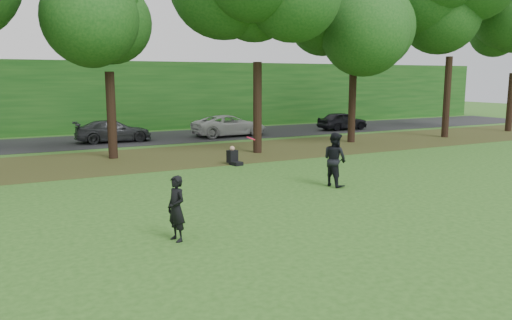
{
  "coord_description": "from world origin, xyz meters",
  "views": [
    {
      "loc": [
        -7.83,
        -10.3,
        3.85
      ],
      "look_at": [
        -0.75,
        3.32,
        1.3
      ],
      "focal_mm": 35.0,
      "sensor_mm": 36.0,
      "label": 1
    }
  ],
  "objects_px": {
    "frisbee": "(251,138)",
    "seated_person": "(233,158)",
    "player_left": "(176,208)",
    "player_right": "(335,159)"
  },
  "relations": [
    {
      "from": "player_right",
      "to": "seated_person",
      "type": "relative_size",
      "value": 2.32
    },
    {
      "from": "seated_person",
      "to": "frisbee",
      "type": "bearing_deg",
      "value": -122.38
    },
    {
      "from": "frisbee",
      "to": "seated_person",
      "type": "bearing_deg",
      "value": 69.07
    },
    {
      "from": "player_left",
      "to": "frisbee",
      "type": "relative_size",
      "value": 4.45
    },
    {
      "from": "player_right",
      "to": "seated_person",
      "type": "distance_m",
      "value": 5.89
    },
    {
      "from": "player_left",
      "to": "player_right",
      "type": "xyz_separation_m",
      "value": [
        6.96,
        3.22,
        0.18
      ]
    },
    {
      "from": "player_left",
      "to": "frisbee",
      "type": "xyz_separation_m",
      "value": [
        2.92,
        1.84,
        1.31
      ]
    },
    {
      "from": "frisbee",
      "to": "player_right",
      "type": "bearing_deg",
      "value": 18.87
    },
    {
      "from": "frisbee",
      "to": "seated_person",
      "type": "height_order",
      "value": "frisbee"
    },
    {
      "from": "player_left",
      "to": "player_right",
      "type": "relative_size",
      "value": 0.82
    }
  ]
}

